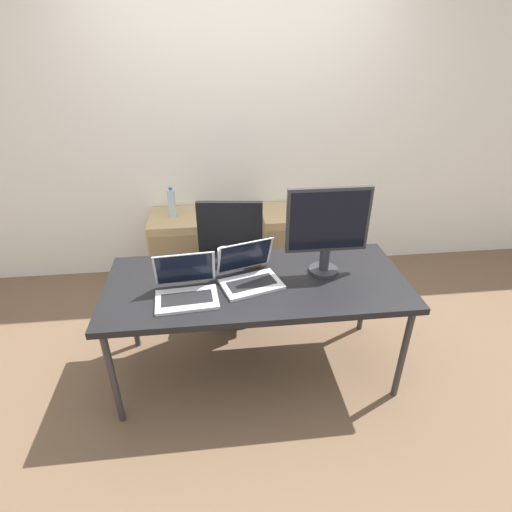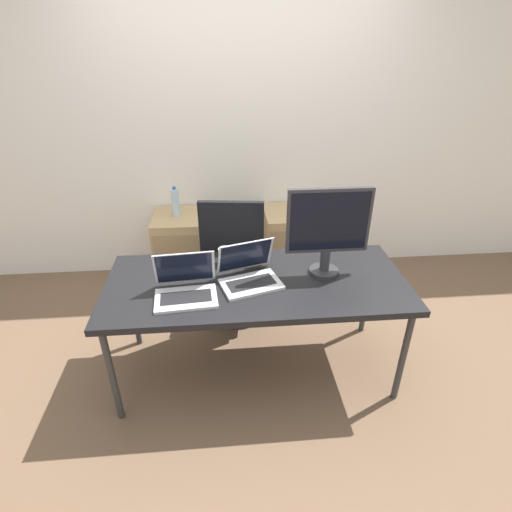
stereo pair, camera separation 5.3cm
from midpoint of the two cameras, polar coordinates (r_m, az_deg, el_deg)
ground_plane at (r=2.86m, az=0.62°, el=-15.63°), size 14.00×14.00×0.00m
wall_back at (r=3.54m, az=-1.64°, el=17.52°), size 10.00×0.05×2.60m
desk at (r=2.44m, az=0.70°, el=-4.45°), size 1.81×0.78×0.71m
office_chair at (r=3.11m, az=-2.49°, el=-2.43°), size 0.56×0.58×1.06m
cabinet_left at (r=3.62m, az=-10.33°, el=0.92°), size 0.41×0.48×0.66m
cabinet_right at (r=3.65m, az=4.87°, el=1.56°), size 0.41×0.48×0.66m
water_bottle at (r=3.44m, az=-10.99°, el=7.52°), size 0.06×0.06×0.26m
laptop_left at (r=2.29m, az=-9.38°, el=-4.51°), size 0.36×0.31×0.24m
laptop_right at (r=2.38m, az=-0.35°, el=-2.63°), size 0.40×0.38×0.24m
monitor at (r=2.39m, az=10.88°, el=3.90°), size 0.50×0.18×0.55m
coffee_cup_white at (r=2.57m, az=-3.84°, el=-0.03°), size 0.09×0.09×0.11m
coffee_cup_brown at (r=2.56m, az=0.75°, el=-0.21°), size 0.09×0.09×0.10m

